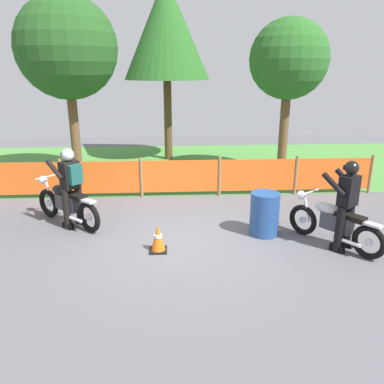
# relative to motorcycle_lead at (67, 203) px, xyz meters

# --- Properties ---
(ground) EXTENTS (24.00, 24.00, 0.02)m
(ground) POSITION_rel_motorcycle_lead_xyz_m (2.50, -0.95, -0.49)
(ground) COLOR #5B5B60
(grass_verge) EXTENTS (24.00, 6.84, 0.01)m
(grass_verge) POSITION_rel_motorcycle_lead_xyz_m (2.50, 5.17, -0.47)
(grass_verge) COLOR #4C8C3D
(grass_verge) RESTS_ON ground
(barrier_fence) EXTENTS (10.30, 0.08, 1.05)m
(barrier_fence) POSITION_rel_motorcycle_lead_xyz_m (2.50, 1.75, 0.06)
(barrier_fence) COLOR olive
(barrier_fence) RESTS_ON ground
(tree_leftmost) EXTENTS (2.87, 2.87, 5.21)m
(tree_leftmost) POSITION_rel_motorcycle_lead_xyz_m (-0.62, 3.82, 3.28)
(tree_leftmost) COLOR brown
(tree_leftmost) RESTS_ON ground
(tree_near_left) EXTENTS (2.97, 2.97, 6.15)m
(tree_near_left) POSITION_rel_motorcycle_lead_xyz_m (2.18, 6.12, 4.00)
(tree_near_left) COLOR brown
(tree_near_left) RESTS_ON ground
(tree_near_right) EXTENTS (2.30, 2.30, 4.63)m
(tree_near_right) POSITION_rel_motorcycle_lead_xyz_m (5.72, 3.65, 2.97)
(tree_near_right) COLOR brown
(tree_near_right) RESTS_ON ground
(motorcycle_lead) EXTENTS (1.65, 1.44, 0.98)m
(motorcycle_lead) POSITION_rel_motorcycle_lead_xyz_m (0.00, 0.00, 0.00)
(motorcycle_lead) COLOR black
(motorcycle_lead) RESTS_ON ground
(motorcycle_trailing) EXTENTS (1.27, 1.66, 0.94)m
(motorcycle_trailing) POSITION_rel_motorcycle_lead_xyz_m (5.28, -1.36, -0.02)
(motorcycle_trailing) COLOR black
(motorcycle_trailing) RESTS_ON ground
(rider_lead) EXTENTS (0.78, 0.75, 1.69)m
(rider_lead) POSITION_rel_motorcycle_lead_xyz_m (0.17, -0.15, 0.48)
(rider_lead) COLOR black
(rider_lead) RESTS_ON ground
(rider_trailing) EXTENTS (0.72, 0.73, 1.69)m
(rider_trailing) POSITION_rel_motorcycle_lead_xyz_m (5.40, -1.52, 0.44)
(rider_trailing) COLOR black
(rider_trailing) RESTS_ON ground
(traffic_cone) EXTENTS (0.32, 0.32, 0.53)m
(traffic_cone) POSITION_rel_motorcycle_lead_xyz_m (1.98, -1.42, -0.22)
(traffic_cone) COLOR black
(traffic_cone) RESTS_ON ground
(spare_drum) EXTENTS (0.58, 0.58, 0.88)m
(spare_drum) POSITION_rel_motorcycle_lead_xyz_m (4.11, -0.78, -0.04)
(spare_drum) COLOR navy
(spare_drum) RESTS_ON ground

